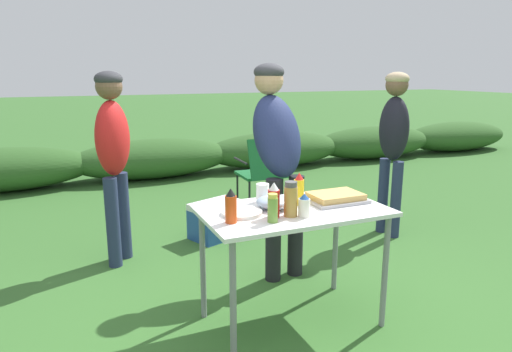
{
  "coord_description": "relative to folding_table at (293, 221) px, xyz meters",
  "views": [
    {
      "loc": [
        -1.24,
        -2.3,
        1.54
      ],
      "look_at": [
        -0.12,
        0.29,
        0.89
      ],
      "focal_mm": 32.0,
      "sensor_mm": 36.0,
      "label": 1
    }
  ],
  "objects": [
    {
      "name": "standing_person_in_dark_puffer",
      "position": [
        -0.86,
        1.39,
        0.3
      ],
      "size": [
        0.39,
        0.41,
        1.55
      ],
      "rotation": [
        0.0,
        0.0,
        0.98
      ],
      "color": "#232D4C",
      "rests_on": "ground"
    },
    {
      "name": "mixing_bowl",
      "position": [
        -0.1,
        0.06,
        0.12
      ],
      "size": [
        0.21,
        0.21,
        0.08
      ],
      "primitive_type": "ellipsoid",
      "color": "#99B2CC",
      "rests_on": "folding_table"
    },
    {
      "name": "plate_stack",
      "position": [
        -0.32,
        0.02,
        0.09
      ],
      "size": [
        0.24,
        0.24,
        0.02
      ],
      "primitive_type": "cylinder",
      "color": "white",
      "rests_on": "folding_table"
    },
    {
      "name": "cooler_box",
      "position": [
        0.06,
        1.62,
        -0.49
      ],
      "size": [
        0.56,
        0.47,
        0.34
      ],
      "rotation": [
        0.0,
        0.0,
        3.52
      ],
      "color": "#234C93",
      "rests_on": "ground"
    },
    {
      "name": "relish_jar",
      "position": [
        -0.22,
        -0.17,
        0.15
      ],
      "size": [
        0.06,
        0.06,
        0.16
      ],
      "color": "olive",
      "rests_on": "folding_table"
    },
    {
      "name": "standing_person_in_olive_jacket",
      "position": [
        1.6,
        1.04,
        0.31
      ],
      "size": [
        0.25,
        0.33,
        1.54
      ],
      "rotation": [
        0.0,
        0.0,
        -1.49
      ],
      "color": "#232D4C",
      "rests_on": "ground"
    },
    {
      "name": "folding_table",
      "position": [
        0.0,
        0.0,
        0.0
      ],
      "size": [
        1.1,
        0.64,
        0.74
      ],
      "color": "white",
      "rests_on": "ground"
    },
    {
      "name": "hot_sauce_bottle",
      "position": [
        -0.43,
        -0.09,
        0.17
      ],
      "size": [
        0.06,
        0.06,
        0.19
      ],
      "color": "#CC4214",
      "rests_on": "folding_table"
    },
    {
      "name": "paper_cup_stack",
      "position": [
        -0.11,
        0.21,
        0.14
      ],
      "size": [
        0.08,
        0.08,
        0.12
      ],
      "primitive_type": "cylinder",
      "color": "white",
      "rests_on": "folding_table"
    },
    {
      "name": "food_tray",
      "position": [
        0.32,
        0.03,
        0.1
      ],
      "size": [
        0.36,
        0.26,
        0.06
      ],
      "color": "#9E9EA3",
      "rests_on": "folding_table"
    },
    {
      "name": "shrub_hedge",
      "position": [
        -0.0,
        4.38,
        -0.38
      ],
      "size": [
        14.4,
        0.9,
        0.58
      ],
      "color": "#2D5623",
      "rests_on": "ground"
    },
    {
      "name": "mayo_bottle",
      "position": [
        -0.02,
        -0.16,
        0.14
      ],
      "size": [
        0.07,
        0.07,
        0.14
      ],
      "color": "silver",
      "rests_on": "folding_table"
    },
    {
      "name": "standing_person_in_red_jacket",
      "position": [
        0.23,
        0.7,
        0.34
      ],
      "size": [
        0.42,
        0.52,
        1.6
      ],
      "rotation": [
        0.0,
        0.0,
        0.12
      ],
      "color": "black",
      "rests_on": "ground"
    },
    {
      "name": "ground_plane",
      "position": [
        0.0,
        0.0,
        -0.66
      ],
      "size": [
        60.0,
        60.0,
        0.0
      ],
      "primitive_type": "plane",
      "color": "#336028"
    },
    {
      "name": "mustard_bottle",
      "position": [
        0.07,
        0.07,
        0.17
      ],
      "size": [
        0.06,
        0.06,
        0.2
      ],
      "color": "yellow",
      "rests_on": "folding_table"
    },
    {
      "name": "ketchup_bottle",
      "position": [
        -0.18,
        -0.1,
        0.17
      ],
      "size": [
        0.07,
        0.07,
        0.2
      ],
      "color": "red",
      "rests_on": "folding_table"
    },
    {
      "name": "spice_jar",
      "position": [
        -0.08,
        -0.12,
        0.17
      ],
      "size": [
        0.08,
        0.08,
        0.2
      ],
      "color": "#B2893D",
      "rests_on": "folding_table"
    },
    {
      "name": "camp_chair_green_behind_table",
      "position": [
        0.83,
        2.27,
        -0.2
      ],
      "size": [
        0.5,
        0.6,
        0.83
      ],
      "rotation": [
        0.0,
        0.0,
        -0.03
      ],
      "color": "#19602D",
      "rests_on": "ground"
    }
  ]
}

